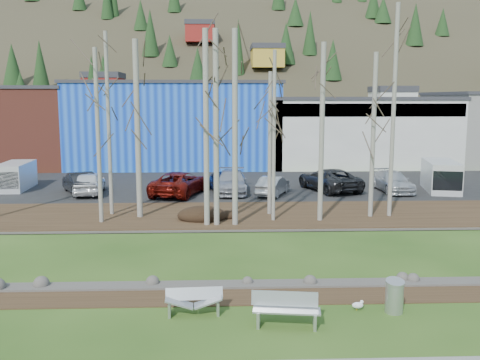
{
  "coord_description": "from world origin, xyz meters",
  "views": [
    {
      "loc": [
        -1.77,
        -15.33,
        6.72
      ],
      "look_at": [
        -0.7,
        11.99,
        2.5
      ],
      "focal_mm": 40.0,
      "sensor_mm": 36.0,
      "label": 1
    }
  ],
  "objects_px": {
    "bench_intact": "(286,309)",
    "bench_damaged": "(194,301)",
    "van_white": "(441,176)",
    "car_4": "(223,182)",
    "car_8": "(328,180)",
    "car_1": "(80,182)",
    "car_6": "(330,180)",
    "car_2": "(179,183)",
    "car_5": "(273,185)",
    "car_7": "(392,181)",
    "car_0": "(89,182)",
    "litter_bin": "(394,298)",
    "seagull": "(358,305)",
    "car_3": "(231,182)",
    "van_grey": "(15,176)"
  },
  "relations": [
    {
      "from": "litter_bin",
      "to": "car_3",
      "type": "distance_m",
      "value": 21.49
    },
    {
      "from": "van_white",
      "to": "seagull",
      "type": "bearing_deg",
      "value": -106.44
    },
    {
      "from": "car_6",
      "to": "van_grey",
      "type": "bearing_deg",
      "value": -21.63
    },
    {
      "from": "car_0",
      "to": "car_4",
      "type": "relative_size",
      "value": 1.13
    },
    {
      "from": "bench_damaged",
      "to": "car_4",
      "type": "bearing_deg",
      "value": 83.92
    },
    {
      "from": "car_6",
      "to": "car_2",
      "type": "bearing_deg",
      "value": -11.39
    },
    {
      "from": "bench_intact",
      "to": "bench_damaged",
      "type": "relative_size",
      "value": 1.13
    },
    {
      "from": "bench_intact",
      "to": "car_4",
      "type": "distance_m",
      "value": 22.38
    },
    {
      "from": "car_2",
      "to": "car_7",
      "type": "xyz_separation_m",
      "value": [
        15.01,
        0.77,
        -0.1
      ]
    },
    {
      "from": "litter_bin",
      "to": "van_grey",
      "type": "relative_size",
      "value": 0.22
    },
    {
      "from": "car_6",
      "to": "van_white",
      "type": "xyz_separation_m",
      "value": [
        7.86,
        -0.57,
        0.27
      ]
    },
    {
      "from": "car_6",
      "to": "car_7",
      "type": "distance_m",
      "value": 4.4
    },
    {
      "from": "car_8",
      "to": "van_grey",
      "type": "distance_m",
      "value": 22.61
    },
    {
      "from": "litter_bin",
      "to": "car_8",
      "type": "bearing_deg",
      "value": 83.89
    },
    {
      "from": "car_1",
      "to": "van_white",
      "type": "xyz_separation_m",
      "value": [
        25.44,
        -0.1,
        0.3
      ]
    },
    {
      "from": "car_7",
      "to": "car_8",
      "type": "distance_m",
      "value": 4.49
    },
    {
      "from": "bench_damaged",
      "to": "car_7",
      "type": "bearing_deg",
      "value": 54.77
    },
    {
      "from": "seagull",
      "to": "car_6",
      "type": "relative_size",
      "value": 0.08
    },
    {
      "from": "car_4",
      "to": "car_8",
      "type": "bearing_deg",
      "value": -6.69
    },
    {
      "from": "van_white",
      "to": "litter_bin",
      "type": "bearing_deg",
      "value": -103.85
    },
    {
      "from": "van_grey",
      "to": "bench_intact",
      "type": "bearing_deg",
      "value": -57.96
    },
    {
      "from": "car_5",
      "to": "seagull",
      "type": "bearing_deg",
      "value": 113.54
    },
    {
      "from": "seagull",
      "to": "bench_damaged",
      "type": "bearing_deg",
      "value": 159.99
    },
    {
      "from": "litter_bin",
      "to": "seagull",
      "type": "relative_size",
      "value": 2.29
    },
    {
      "from": "car_1",
      "to": "car_5",
      "type": "height_order",
      "value": "car_1"
    },
    {
      "from": "bench_damaged",
      "to": "car_5",
      "type": "height_order",
      "value": "car_5"
    },
    {
      "from": "bench_intact",
      "to": "car_6",
      "type": "distance_m",
      "value": 23.24
    },
    {
      "from": "bench_damaged",
      "to": "van_grey",
      "type": "distance_m",
      "value": 26.7
    },
    {
      "from": "car_1",
      "to": "car_8",
      "type": "bearing_deg",
      "value": 155.3
    },
    {
      "from": "car_0",
      "to": "car_3",
      "type": "relative_size",
      "value": 0.89
    },
    {
      "from": "car_1",
      "to": "car_7",
      "type": "distance_m",
      "value": 21.94
    },
    {
      "from": "bench_intact",
      "to": "car_1",
      "type": "xyz_separation_m",
      "value": [
        -11.64,
        21.99,
        0.4
      ]
    },
    {
      "from": "car_7",
      "to": "van_grey",
      "type": "distance_m",
      "value": 27.09
    },
    {
      "from": "van_grey",
      "to": "car_3",
      "type": "bearing_deg",
      "value": -10.15
    },
    {
      "from": "van_white",
      "to": "car_8",
      "type": "bearing_deg",
      "value": -171.95
    },
    {
      "from": "car_2",
      "to": "bench_damaged",
      "type": "bearing_deg",
      "value": 111.42
    },
    {
      "from": "bench_damaged",
      "to": "car_4",
      "type": "xyz_separation_m",
      "value": [
        1.06,
        21.33,
        0.45
      ]
    },
    {
      "from": "car_0",
      "to": "car_2",
      "type": "bearing_deg",
      "value": 168.46
    },
    {
      "from": "car_0",
      "to": "car_7",
      "type": "distance_m",
      "value": 21.22
    },
    {
      "from": "bench_intact",
      "to": "bench_damaged",
      "type": "distance_m",
      "value": 2.95
    },
    {
      "from": "car_5",
      "to": "car_6",
      "type": "xyz_separation_m",
      "value": [
        4.25,
        1.64,
        0.13
      ]
    },
    {
      "from": "bench_damaged",
      "to": "van_white",
      "type": "xyz_separation_m",
      "value": [
        16.58,
        20.91,
        0.8
      ]
    },
    {
      "from": "litter_bin",
      "to": "van_grey",
      "type": "xyz_separation_m",
      "value": [
        -20.26,
        22.9,
        0.61
      ]
    },
    {
      "from": "car_3",
      "to": "van_grey",
      "type": "bearing_deg",
      "value": 174.78
    },
    {
      "from": "car_2",
      "to": "car_3",
      "type": "xyz_separation_m",
      "value": [
        3.59,
        0.66,
        -0.03
      ]
    },
    {
      "from": "car_5",
      "to": "van_grey",
      "type": "height_order",
      "value": "van_grey"
    },
    {
      "from": "car_6",
      "to": "car_4",
      "type": "bearing_deg",
      "value": -17.3
    },
    {
      "from": "litter_bin",
      "to": "car_4",
      "type": "distance_m",
      "value": 22.11
    },
    {
      "from": "car_7",
      "to": "car_0",
      "type": "bearing_deg",
      "value": 177.87
    },
    {
      "from": "car_2",
      "to": "car_4",
      "type": "bearing_deg",
      "value": -142.75
    }
  ]
}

